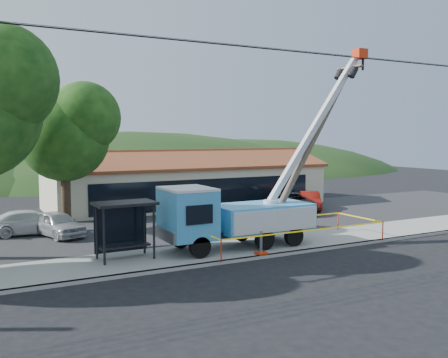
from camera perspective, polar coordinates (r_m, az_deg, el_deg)
ground at (r=22.27m, az=7.58°, el=-10.10°), size 120.00×120.00×0.00m
curb at (r=23.93m, az=4.61°, el=-8.82°), size 60.00×0.25×0.15m
sidewalk at (r=25.50m, az=2.27°, el=-7.94°), size 60.00×4.00×0.15m
parking_lot at (r=32.52m, az=-4.92°, el=-5.18°), size 60.00×12.00×0.10m
strip_mall at (r=41.11m, az=-4.22°, el=-0.46°), size 22.50×8.53×4.67m
tree_lot at (r=30.93m, az=-17.82°, el=5.55°), size 6.30×5.60×8.94m
hill_center at (r=76.08m, az=-10.82°, el=0.55°), size 89.60×64.00×32.00m
hill_east at (r=84.22m, az=2.27°, el=1.06°), size 72.80×52.00×26.00m
utility_truck at (r=25.08m, az=1.24°, el=-3.92°), size 12.07×4.25×10.43m
leaning_pole at (r=27.74m, az=10.35°, el=4.82°), size 6.54×2.00×10.36m
bus_shelter at (r=23.33m, az=-11.39°, el=-4.25°), size 2.75×1.72×2.62m
caution_tape at (r=26.35m, az=7.37°, el=-5.69°), size 9.89×3.63×1.05m
car_silver at (r=29.92m, az=-18.50°, el=-6.41°), size 2.94×4.53×1.44m
car_red at (r=39.22m, az=9.77°, el=-3.56°), size 3.40×4.23×1.35m
car_white at (r=31.12m, az=-21.18°, el=-6.06°), size 4.82×2.16×1.37m
car_dark at (r=37.37m, az=7.88°, el=-3.95°), size 3.97×5.82×1.48m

